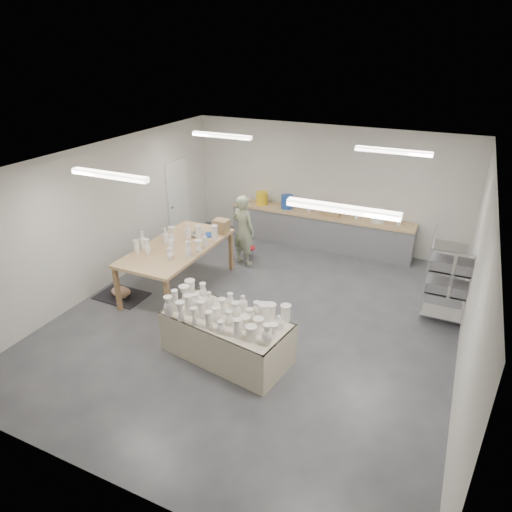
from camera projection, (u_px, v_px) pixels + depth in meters
The scene contains 9 objects.
room at pixel (255, 214), 7.91m from camera, with size 8.00×8.02×3.00m.
back_counter at pixel (319, 229), 11.49m from camera, with size 4.60×0.60×1.24m.
wire_shelf at pixel (452, 277), 8.21m from camera, with size 0.88×0.48×1.80m.
drying_table at pixel (227, 334), 7.46m from camera, with size 2.22×1.31×1.11m.
work_table at pixel (181, 245), 9.38m from camera, with size 1.31×2.62×1.35m.
rug at pixel (122, 296), 9.41m from camera, with size 1.00×0.70×0.02m, color black.
cat at pixel (121, 292), 9.34m from camera, with size 0.46×0.35×0.19m.
potter at pixel (243, 230), 10.48m from camera, with size 0.61×0.40×1.67m, color #9CA983.
red_stool at pixel (249, 248), 10.95m from camera, with size 0.38×0.38×0.29m.
Camera 1 is at (3.06, -6.68, 4.78)m, focal length 32.00 mm.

